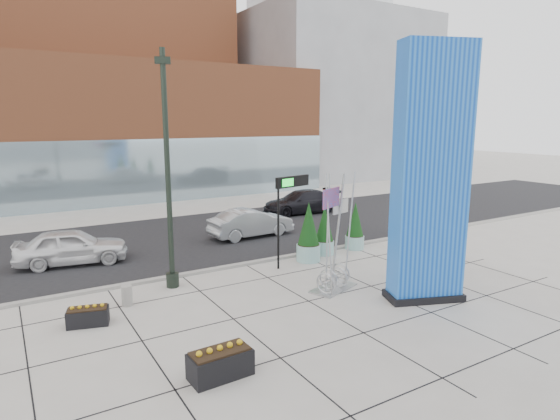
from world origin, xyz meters
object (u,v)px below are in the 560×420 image
overhead_street_sign (292,190)px  public_art_sculpture (334,259)px  concrete_bollard (127,296)px  car_silver_mid (251,223)px  lamp_post (169,194)px  car_white_west (72,247)px  blue_pylon (430,180)px

overhead_street_sign → public_art_sculpture: bearing=-104.7°
concrete_bollard → overhead_street_sign: overhead_street_sign is taller
concrete_bollard → car_silver_mid: 10.60m
lamp_post → overhead_street_sign: lamp_post is taller
car_silver_mid → car_white_west: bearing=89.0°
concrete_bollard → car_white_west: size_ratio=0.15×
lamp_post → public_art_sculpture: (5.28, -3.45, -2.50)m
overhead_street_sign → car_silver_mid: bearing=68.1°
lamp_post → car_silver_mid: lamp_post is taller
blue_pylon → public_art_sculpture: (-2.18, 2.53, -3.20)m
concrete_bollard → car_white_west: bearing=98.7°
concrete_bollard → blue_pylon: bearing=-27.7°
overhead_street_sign → car_white_west: 10.30m
blue_pylon → lamp_post: blue_pylon is taller
lamp_post → blue_pylon: bearing=-38.7°
public_art_sculpture → concrete_bollard: size_ratio=6.23×
blue_pylon → car_white_west: size_ratio=1.90×
public_art_sculpture → car_silver_mid: size_ratio=0.95×
car_white_west → overhead_street_sign: bearing=-112.5°
lamp_post → car_silver_mid: (6.36, 5.50, -2.90)m
blue_pylon → car_white_west: (-10.41, 11.18, -3.57)m
blue_pylon → concrete_bollard: 11.41m
public_art_sculpture → lamp_post: bearing=127.2°
concrete_bollard → overhead_street_sign: size_ratio=0.18×
overhead_street_sign → car_white_west: size_ratio=0.85×
lamp_post → concrete_bollard: (-1.99, -1.01, -3.32)m
overhead_street_sign → car_silver_mid: size_ratio=0.85×
blue_pylon → car_silver_mid: blue_pylon is taller
lamp_post → public_art_sculpture: size_ratio=1.99×
blue_pylon → public_art_sculpture: bearing=151.7°
overhead_street_sign → lamp_post: bearing=165.5°
lamp_post → overhead_street_sign: 5.42m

